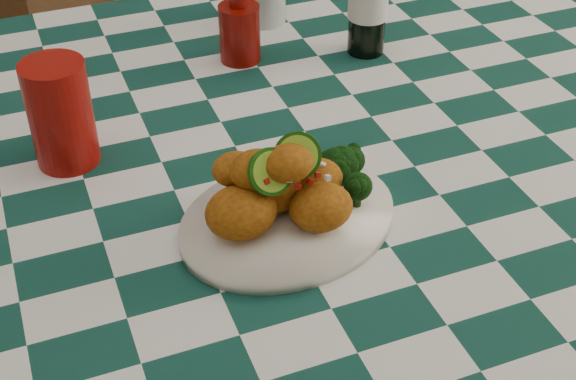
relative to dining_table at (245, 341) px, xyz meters
name	(u,v)px	position (x,y,z in m)	size (l,w,h in m)	color
dining_table	(245,341)	(0.00, 0.00, 0.00)	(1.66, 1.06, 0.79)	#103D34
plate	(288,221)	(0.01, -0.18, 0.40)	(0.27, 0.21, 0.02)	white
fried_chicken_pile	(285,182)	(0.00, -0.18, 0.46)	(0.16, 0.11, 0.10)	#AD6110
broccoli_side	(345,177)	(0.08, -0.17, 0.44)	(0.07, 0.07, 0.05)	black
red_tumbler	(61,114)	(-0.21, 0.05, 0.46)	(0.08, 0.08, 0.14)	maroon
ketchup_bottle	(239,20)	(0.09, 0.23, 0.46)	(0.06, 0.06, 0.14)	#710A05
wooden_chair_right	(270,79)	(0.30, 0.70, 0.06)	(0.41, 0.43, 0.91)	#472814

